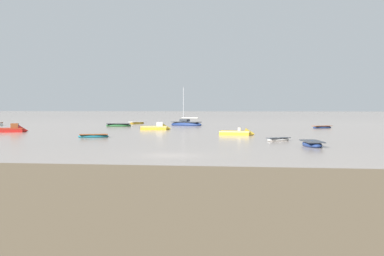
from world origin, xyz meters
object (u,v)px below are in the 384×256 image
at_px(rowboat_moored_0, 278,140).
at_px(rowboat_moored_2, 119,125).
at_px(rowboat_moored_4, 312,144).
at_px(rowboat_moored_5, 137,123).
at_px(rowboat_moored_6, 93,136).
at_px(motorboat_moored_3, 240,134).
at_px(motorboat_moored_5, 158,128).
at_px(rowboat_moored_3, 322,127).
at_px(sailboat_moored_1, 186,124).
at_px(motorboat_moored_1, 13,130).

xyz_separation_m(rowboat_moored_0, rowboat_moored_2, (-28.60, 37.77, 0.08)).
height_order(rowboat_moored_4, rowboat_moored_5, rowboat_moored_4).
bearing_deg(rowboat_moored_6, motorboat_moored_3, -177.47).
height_order(rowboat_moored_2, rowboat_moored_6, rowboat_moored_2).
relative_size(rowboat_moored_0, motorboat_moored_5, 0.58).
xyz_separation_m(rowboat_moored_2, rowboat_moored_3, (36.60, -3.10, -0.04)).
bearing_deg(rowboat_moored_4, rowboat_moored_0, -167.77).
relative_size(sailboat_moored_1, motorboat_moored_3, 1.67).
xyz_separation_m(rowboat_moored_0, rowboat_moored_6, (-21.55, 2.88, 0.03)).
height_order(sailboat_moored_1, rowboat_moored_2, sailboat_moored_1).
bearing_deg(sailboat_moored_1, rowboat_moored_5, -13.20).
xyz_separation_m(sailboat_moored_1, rowboat_moored_6, (-4.82, -40.36, -0.18)).
height_order(motorboat_moored_3, motorboat_moored_5, motorboat_moored_5).
xyz_separation_m(motorboat_moored_3, rowboat_moored_6, (-16.93, -7.41, -0.06)).
distance_m(rowboat_moored_3, motorboat_moored_5, 28.18).
bearing_deg(rowboat_moored_4, sailboat_moored_1, -167.21).
height_order(rowboat_moored_2, motorboat_moored_5, motorboat_moored_5).
distance_m(motorboat_moored_1, rowboat_moored_5, 39.78).
xyz_separation_m(rowboat_moored_3, rowboat_moored_5, (-36.86, 18.02, 0.02)).
height_order(motorboat_moored_1, rowboat_moored_6, motorboat_moored_1).
bearing_deg(rowboat_moored_4, rowboat_moored_5, -160.55).
bearing_deg(rowboat_moored_5, motorboat_moored_3, 57.98).
xyz_separation_m(rowboat_moored_0, rowboat_moored_5, (-28.85, 52.69, 0.06)).
relative_size(motorboat_moored_3, rowboat_moored_6, 1.21).
bearing_deg(motorboat_moored_5, rowboat_moored_5, 100.93).
relative_size(rowboat_moored_0, rowboat_moored_2, 0.59).
distance_m(sailboat_moored_1, rowboat_moored_2, 13.07).
xyz_separation_m(rowboat_moored_0, rowboat_moored_4, (2.91, -7.78, 0.07)).
distance_m(motorboat_moored_1, rowboat_moored_2, 25.48).
relative_size(motorboat_moored_1, rowboat_moored_2, 1.08).
distance_m(rowboat_moored_5, motorboat_moored_5, 30.14).
distance_m(sailboat_moored_1, motorboat_moored_5, 18.83).
relative_size(motorboat_moored_1, rowboat_moored_6, 1.38).
xyz_separation_m(sailboat_moored_1, rowboat_moored_4, (19.63, -51.02, -0.14)).
relative_size(rowboat_moored_2, rowboat_moored_4, 1.04).
distance_m(rowboat_moored_3, rowboat_moored_6, 43.41).
bearing_deg(motorboat_moored_3, rowboat_moored_5, 125.02).
bearing_deg(motorboat_moored_5, rowboat_moored_6, -108.29).
relative_size(rowboat_moored_3, rowboat_moored_5, 0.86).
bearing_deg(rowboat_moored_3, rowboat_moored_5, -59.44).
bearing_deg(rowboat_moored_3, motorboat_moored_1, -8.62).
bearing_deg(motorboat_moored_3, rowboat_moored_0, -60.54).
height_order(rowboat_moored_2, motorboat_moored_3, motorboat_moored_3).
bearing_deg(motorboat_moored_1, rowboat_moored_4, -49.85).
bearing_deg(rowboat_moored_2, sailboat_moored_1, 18.46).
bearing_deg(rowboat_moored_2, rowboat_moored_0, -59.16).
bearing_deg(rowboat_moored_6, motorboat_moored_1, -55.98).
bearing_deg(rowboat_moored_2, rowboat_moored_3, -11.14).
bearing_deg(rowboat_moored_3, motorboat_moored_5, -12.17).
xyz_separation_m(rowboat_moored_2, rowboat_moored_4, (31.50, -45.55, -0.01)).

